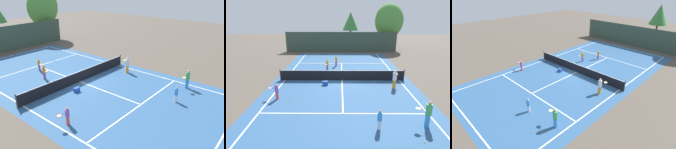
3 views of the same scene
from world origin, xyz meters
The scene contains 25 objects.
ground_plane centered at (0.00, 0.00, 0.00)m, with size 80.00×80.00×0.00m, color brown.
court_surface centered at (0.00, 0.00, 0.00)m, with size 13.00×25.00×0.01m.
tennis_net centered at (0.00, 0.00, 0.51)m, with size 11.90×0.10×1.10m.
perimeter_fence centered at (0.00, 14.00, 1.60)m, with size 18.00×0.12×3.20m.
tree_0 centered at (1.71, 18.22, 4.65)m, with size 2.83×2.83×6.25m.
player_0 centered at (-0.67, 5.07, 0.63)m, with size 0.48×0.84×1.21m.
player_1 centered at (1.99, -8.13, 0.62)m, with size 0.26×0.26×1.21m.
player_2 centered at (4.47, -1.96, 0.82)m, with size 0.65×0.90×1.58m.
player_3 centered at (4.78, -7.82, 0.82)m, with size 0.92×0.45×1.59m.
player_4 centered at (-1.60, 2.90, 0.69)m, with size 0.41×0.86×1.32m.
player_5 centered at (-4.96, -4.24, 0.64)m, with size 0.85×0.45×1.23m.
ball_crate centered at (-1.51, -1.28, 0.18)m, with size 0.47×0.29×0.43m.
tennis_ball_0 centered at (-0.39, -2.84, 0.03)m, with size 0.07×0.07×0.07m, color #CCE533.
tennis_ball_1 centered at (2.91, -1.86, 0.03)m, with size 0.07×0.07×0.07m, color #CCE533.
tennis_ball_2 centered at (4.21, -1.41, 0.03)m, with size 0.07×0.07×0.07m, color #CCE533.
tennis_ball_3 centered at (-5.49, 8.25, 0.03)m, with size 0.07×0.07×0.07m, color #CCE533.
tennis_ball_4 centered at (-4.06, -4.15, 0.03)m, with size 0.07×0.07×0.07m, color #CCE533.
tennis_ball_5 centered at (-2.82, 10.91, 0.03)m, with size 0.07×0.07×0.07m, color #CCE533.
tennis_ball_6 centered at (3.06, -0.39, 0.03)m, with size 0.07×0.07×0.07m, color #CCE533.
tennis_ball_7 centered at (-4.31, 1.75, 0.03)m, with size 0.07×0.07×0.07m, color #CCE533.
tennis_ball_8 centered at (4.06, -9.29, 0.03)m, with size 0.07×0.07×0.07m, color #CCE533.
tennis_ball_9 centered at (3.42, 4.62, 0.03)m, with size 0.07×0.07×0.07m, color #CCE533.
tennis_ball_10 centered at (2.18, 6.35, 0.03)m, with size 0.07×0.07×0.07m, color #CCE533.
tennis_ball_11 centered at (0.08, 0.02, 0.03)m, with size 0.07×0.07×0.07m, color #CCE533.
tennis_ball_12 centered at (-2.51, 5.50, 0.03)m, with size 0.07×0.07×0.07m, color #CCE533.
Camera 3 is at (12.14, -14.37, 9.17)m, focal length 28.92 mm.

